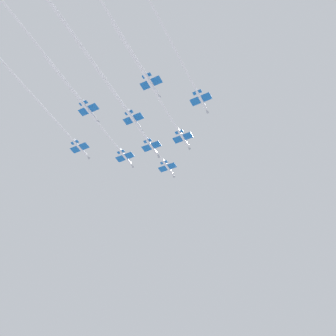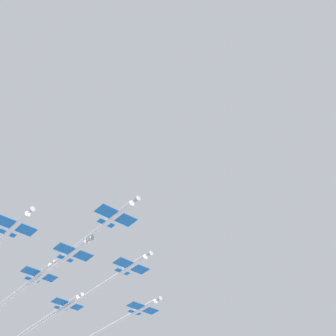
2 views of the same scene
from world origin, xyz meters
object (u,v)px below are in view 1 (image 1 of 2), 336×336
jet_port_trail (101,73)px  jet_starboard_outer (36,100)px  jet_center_rear (180,59)px  jet_starboard_inner (164,106)px  jet_starboard_trail (60,74)px  jet_tail_end (121,34)px  jet_lead (140,129)px  jet_port_outer (120,101)px  jet_port_inner (103,129)px

jet_port_trail → jet_starboard_outer: bearing=-176.2°
jet_center_rear → jet_starboard_inner: bearing=133.2°
jet_center_rear → jet_starboard_trail: jet_starboard_trail is taller
jet_starboard_trail → jet_starboard_outer: bearing=163.4°
jet_starboard_trail → jet_tail_end: (20.97, -24.03, -0.27)m
jet_lead → jet_center_rear: 40.02m
jet_lead → jet_starboard_trail: jet_starboard_trail is taller
jet_starboard_outer → jet_starboard_inner: bearing=29.7°
jet_lead → jet_port_trail: size_ratio=1.06×
jet_lead → jet_starboard_outer: size_ratio=0.93×
jet_port_outer → jet_tail_end: size_ratio=1.13×
jet_port_outer → jet_starboard_outer: (-34.55, 8.83, 0.27)m
jet_port_trail → jet_lead: bearing=90.0°
jet_tail_end → jet_port_outer: bearing=122.2°
jet_port_outer → jet_center_rear: bearing=-11.2°
jet_center_rear → jet_port_outer: bearing=168.8°
jet_lead → jet_center_rear: jet_lead is taller
jet_lead → jet_starboard_trail: (-38.08, -18.85, 1.32)m
jet_port_outer → jet_tail_end: bearing=-57.8°
jet_port_outer → jet_tail_end: jet_tail_end is taller
jet_port_outer → jet_starboard_trail: (-25.91, -5.24, 2.48)m
jet_starboard_outer → jet_tail_end: size_ratio=1.19×
jet_starboard_outer → jet_starboard_trail: bearing=-16.6°
jet_lead → jet_tail_end: jet_tail_end is taller
jet_starboard_inner → jet_port_trail: 29.62m
jet_port_outer → jet_starboard_trail: 26.55m
jet_lead → jet_starboard_outer: 46.98m
jet_starboard_inner → jet_starboard_trail: (-44.79, -2.61, 2.60)m
jet_center_rear → jet_port_trail: jet_port_trail is taller
jet_starboard_trail → jet_tail_end: size_ratio=0.89×
jet_lead → jet_port_outer: 18.30m
jet_center_rear → jet_tail_end: jet_tail_end is taller
jet_port_outer → jet_center_rear: (19.43, -25.75, 0.77)m
jet_port_inner → jet_starboard_trail: 31.81m
jet_port_inner → jet_starboard_inner: 31.68m
jet_port_outer → jet_port_trail: size_ratio=1.08×
jet_lead → jet_starboard_outer: jet_lead is taller
jet_lead → jet_starboard_inner: bearing=-25.7°
jet_starboard_outer → jet_port_inner: bearing=59.7°
jet_port_trail → jet_tail_end: bearing=-34.2°
jet_center_rear → jet_lead: bearing=142.3°
jet_starboard_inner → jet_starboard_outer: bearing=-150.3°
jet_starboard_outer → jet_center_rear: bearing=9.2°
jet_port_outer → jet_center_rear: jet_center_rear is taller
jet_center_rear → jet_port_inner: bearing=160.5°
jet_center_rear → jet_port_trail: bearing=-165.6°
jet_port_inner → jet_starboard_inner: size_ratio=1.00×
jet_port_trail → jet_tail_end: size_ratio=1.05×
jet_starboard_inner → jet_port_outer: 19.06m
jet_port_inner → jet_starboard_trail: bearing=-90.0°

